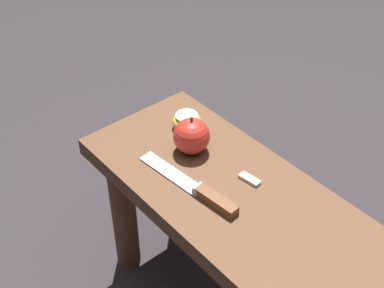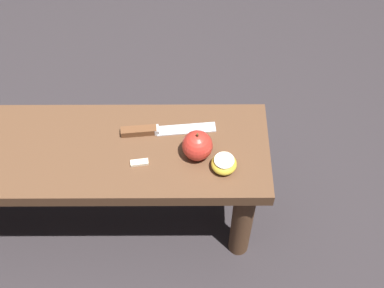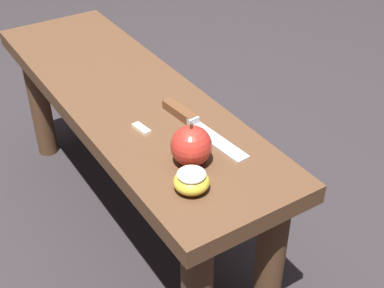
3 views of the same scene
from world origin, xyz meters
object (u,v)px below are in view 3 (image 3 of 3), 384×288
wooden_bench (129,122)px  knife (191,120)px  apple_cut (191,181)px  apple_whole (191,146)px

wooden_bench → knife: knife is taller
wooden_bench → apple_cut: apple_cut is taller
knife → wooden_bench: bearing=-169.9°
apple_cut → knife: bearing=-32.3°
wooden_bench → apple_whole: (-0.31, 0.02, 0.13)m
apple_whole → apple_cut: (-0.07, 0.04, -0.02)m
knife → apple_whole: bearing=-37.6°
apple_cut → apple_whole: bearing=-32.4°
apple_whole → apple_cut: bearing=147.6°
wooden_bench → apple_whole: size_ratio=11.26×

